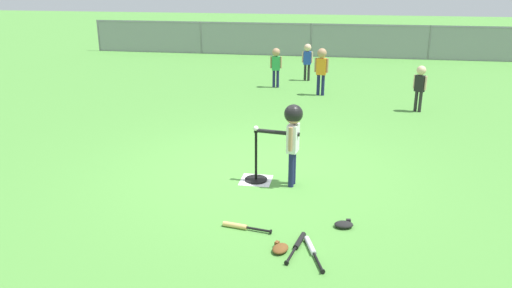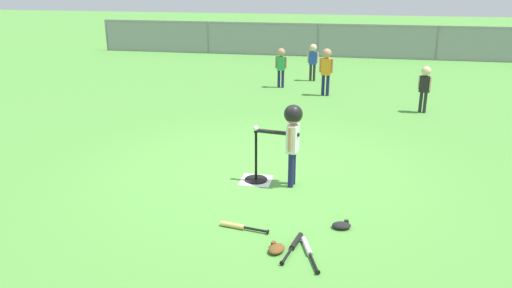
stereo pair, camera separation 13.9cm
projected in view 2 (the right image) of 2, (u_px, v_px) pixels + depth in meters
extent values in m
plane|color=#51933D|center=(260.00, 171.00, 7.50)|extent=(60.00, 60.00, 0.00)
cube|color=white|center=(256.00, 180.00, 7.15)|extent=(0.44, 0.44, 0.01)
cylinder|color=black|center=(256.00, 180.00, 7.15)|extent=(0.32, 0.32, 0.03)
cylinder|color=black|center=(256.00, 155.00, 7.03)|extent=(0.04, 0.04, 0.72)
cylinder|color=black|center=(256.00, 132.00, 6.91)|extent=(0.06, 0.06, 0.02)
sphere|color=white|center=(256.00, 128.00, 6.90)|extent=(0.07, 0.07, 0.07)
cylinder|color=#191E4C|center=(291.00, 170.00, 6.86)|extent=(0.08, 0.08, 0.50)
cylinder|color=#191E4C|center=(293.00, 167.00, 6.95)|extent=(0.08, 0.08, 0.50)
cube|color=white|center=(293.00, 138.00, 6.76)|extent=(0.16, 0.24, 0.39)
cylinder|color=tan|center=(290.00, 140.00, 6.63)|extent=(0.06, 0.06, 0.33)
cylinder|color=tan|center=(295.00, 134.00, 6.88)|extent=(0.06, 0.06, 0.33)
sphere|color=tan|center=(293.00, 116.00, 6.66)|extent=(0.22, 0.22, 0.22)
sphere|color=black|center=(293.00, 114.00, 6.65)|extent=(0.25, 0.25, 0.25)
cylinder|color=black|center=(278.00, 133.00, 6.81)|extent=(0.60, 0.14, 0.06)
cylinder|color=#191E4C|center=(283.00, 79.00, 12.86)|extent=(0.07, 0.07, 0.45)
cylinder|color=#191E4C|center=(279.00, 79.00, 12.87)|extent=(0.07, 0.07, 0.45)
cube|color=green|center=(281.00, 63.00, 12.73)|extent=(0.21, 0.14, 0.35)
cylinder|color=tan|center=(286.00, 62.00, 12.71)|extent=(0.05, 0.05, 0.30)
cylinder|color=tan|center=(276.00, 62.00, 12.74)|extent=(0.05, 0.05, 0.30)
sphere|color=tan|center=(281.00, 52.00, 12.64)|extent=(0.20, 0.20, 0.20)
cylinder|color=#262626|center=(314.00, 73.00, 13.66)|extent=(0.07, 0.07, 0.45)
cylinder|color=#262626|center=(311.00, 73.00, 13.68)|extent=(0.07, 0.07, 0.45)
cube|color=#2347B7|center=(313.00, 58.00, 13.54)|extent=(0.20, 0.12, 0.35)
cylinder|color=beige|center=(317.00, 57.00, 13.51)|extent=(0.05, 0.05, 0.30)
cylinder|color=beige|center=(308.00, 57.00, 13.56)|extent=(0.05, 0.05, 0.30)
sphere|color=beige|center=(313.00, 48.00, 13.45)|extent=(0.20, 0.20, 0.20)
cylinder|color=#262626|center=(425.00, 103.00, 10.53)|extent=(0.07, 0.07, 0.44)
cylinder|color=#262626|center=(421.00, 102.00, 10.59)|extent=(0.07, 0.07, 0.44)
cube|color=black|center=(425.00, 84.00, 10.43)|extent=(0.23, 0.20, 0.34)
cylinder|color=beige|center=(431.00, 84.00, 10.34)|extent=(0.05, 0.05, 0.29)
cylinder|color=beige|center=(419.00, 82.00, 10.50)|extent=(0.05, 0.05, 0.29)
sphere|color=beige|center=(426.00, 71.00, 10.34)|extent=(0.20, 0.20, 0.20)
cylinder|color=#191E4C|center=(328.00, 85.00, 12.00)|extent=(0.08, 0.08, 0.50)
cylinder|color=#191E4C|center=(323.00, 85.00, 12.03)|extent=(0.08, 0.08, 0.50)
cube|color=orange|center=(326.00, 67.00, 11.87)|extent=(0.24, 0.16, 0.39)
cylinder|color=tan|center=(332.00, 66.00, 11.82)|extent=(0.06, 0.06, 0.34)
cylinder|color=tan|center=(320.00, 65.00, 11.90)|extent=(0.06, 0.06, 0.34)
sphere|color=tan|center=(327.00, 53.00, 11.76)|extent=(0.22, 0.22, 0.22)
cylinder|color=silver|center=(307.00, 246.00, 5.37)|extent=(0.16, 0.33, 0.06)
cylinder|color=black|center=(314.00, 263.00, 5.06)|extent=(0.13, 0.32, 0.03)
cylinder|color=black|center=(318.00, 272.00, 4.90)|extent=(0.05, 0.03, 0.05)
cylinder|color=#DBB266|center=(232.00, 225.00, 5.82)|extent=(0.30, 0.11, 0.06)
cylinder|color=black|center=(256.00, 230.00, 5.72)|extent=(0.29, 0.08, 0.03)
cylinder|color=black|center=(268.00, 232.00, 5.67)|extent=(0.02, 0.05, 0.05)
cylinder|color=black|center=(296.00, 241.00, 5.47)|extent=(0.12, 0.32, 0.06)
cylinder|color=black|center=(287.00, 255.00, 5.19)|extent=(0.09, 0.31, 0.03)
cylinder|color=black|center=(282.00, 263.00, 5.06)|extent=(0.05, 0.02, 0.05)
ellipsoid|color=black|center=(341.00, 225.00, 5.80)|extent=(0.24, 0.19, 0.07)
cube|color=black|center=(346.00, 223.00, 5.87)|extent=(0.06, 0.05, 0.06)
ellipsoid|color=brown|center=(277.00, 249.00, 5.31)|extent=(0.22, 0.26, 0.07)
cube|color=brown|center=(273.00, 244.00, 5.40)|extent=(0.05, 0.06, 0.06)
cylinder|color=slate|center=(107.00, 35.00, 18.98)|extent=(0.06, 0.06, 1.15)
cylinder|color=slate|center=(208.00, 37.00, 18.25)|extent=(0.06, 0.06, 1.15)
cylinder|color=slate|center=(318.00, 40.00, 17.53)|extent=(0.06, 0.06, 1.15)
cylinder|color=slate|center=(437.00, 43.00, 16.80)|extent=(0.06, 0.06, 1.15)
cube|color=gray|center=(318.00, 25.00, 17.36)|extent=(16.00, 0.03, 0.03)
cube|color=gray|center=(318.00, 40.00, 17.53)|extent=(16.00, 0.01, 1.15)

